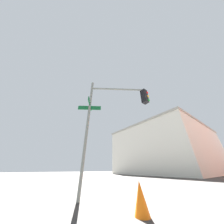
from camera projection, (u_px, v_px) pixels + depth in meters
The scene contains 3 objects.
traffic_signal_near at pixel (117, 107), 5.18m from camera, with size 2.18×3.06×5.23m.
building_stucco at pixel (167, 152), 25.72m from camera, with size 17.70×21.59×9.65m.
traffic_cone at pixel (141, 197), 2.49m from camera, with size 0.36×0.36×0.70m, color orange.
Camera 1 is at (-2.95, -8.65, 0.94)m, focal length 16.59 mm.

